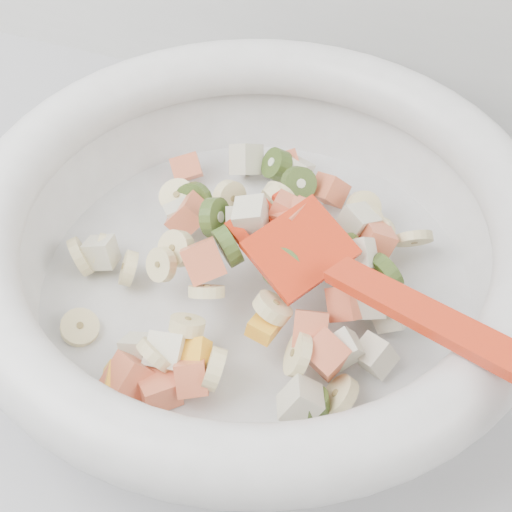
% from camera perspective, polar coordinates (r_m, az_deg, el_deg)
% --- Properties ---
extents(mixing_bowl, '(0.41, 0.37, 0.13)m').
position_cam_1_polar(mixing_bowl, '(0.50, 0.04, 0.71)').
color(mixing_bowl, silver).
rests_on(mixing_bowl, counter).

